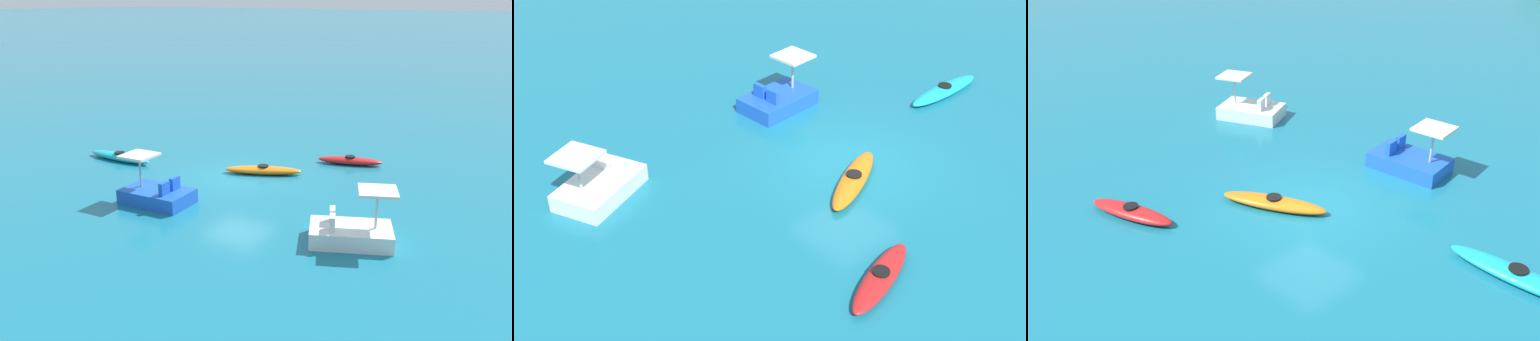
# 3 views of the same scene
# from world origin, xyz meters

# --- Properties ---
(ground_plane) EXTENTS (600.00, 600.00, 0.00)m
(ground_plane) POSITION_xyz_m (0.00, 0.00, 0.00)
(ground_plane) COLOR #19728C
(kayak_orange) EXTENTS (3.11, 2.00, 0.37)m
(kayak_orange) POSITION_xyz_m (-0.69, -0.81, 0.16)
(kayak_orange) COLOR orange
(kayak_orange) RESTS_ON ground_plane
(kayak_red) EXTENTS (2.81, 1.50, 0.37)m
(kayak_red) POSITION_xyz_m (-3.14, -3.98, 0.16)
(kayak_red) COLOR red
(kayak_red) RESTS_ON ground_plane
(kayak_cyan) EXTENTS (3.41, 0.79, 0.37)m
(kayak_cyan) POSITION_xyz_m (5.69, 0.97, 0.16)
(kayak_cyan) COLOR #19B7C6
(kayak_cyan) RESTS_ON ground_plane
(pedal_boat_blue) EXTENTS (2.55, 1.69, 1.68)m
(pedal_boat_blue) POSITION_xyz_m (0.71, 3.98, 0.34)
(pedal_boat_blue) COLOR blue
(pedal_boat_blue) RESTS_ON ground_plane
(pedal_boat_white) EXTENTS (2.81, 2.37, 1.68)m
(pedal_boat_white) POSITION_xyz_m (-6.32, 3.32, 0.34)
(pedal_boat_white) COLOR white
(pedal_boat_white) RESTS_ON ground_plane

